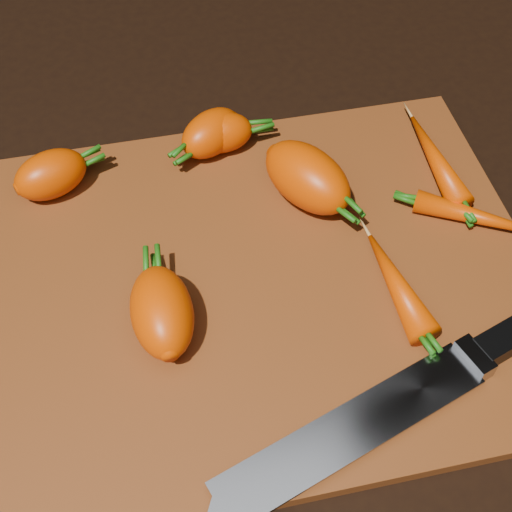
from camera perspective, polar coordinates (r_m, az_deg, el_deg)
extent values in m
cube|color=black|center=(0.65, 0.18, -2.58)|extent=(2.00, 2.00, 0.01)
cube|color=brown|center=(0.64, 0.19, -2.01)|extent=(0.50, 0.40, 0.01)
ellipsoid|color=#D23E00|center=(0.71, -16.11, 6.28)|extent=(0.08, 0.07, 0.05)
ellipsoid|color=#D23E00|center=(0.68, 4.13, 6.30)|extent=(0.10, 0.11, 0.06)
ellipsoid|color=#D23E00|center=(0.59, -7.54, -4.47)|extent=(0.05, 0.09, 0.05)
ellipsoid|color=#D23E00|center=(0.73, -3.62, 9.79)|extent=(0.08, 0.08, 0.04)
ellipsoid|color=#D23E00|center=(0.73, -2.79, 9.83)|extent=(0.06, 0.04, 0.04)
ellipsoid|color=#D23E00|center=(0.74, 14.17, 7.56)|extent=(0.03, 0.13, 0.03)
ellipsoid|color=#D23E00|center=(0.70, 17.68, 2.90)|extent=(0.12, 0.09, 0.02)
ellipsoid|color=#D23E00|center=(0.62, 11.17, -2.19)|extent=(0.04, 0.11, 0.03)
cube|color=gray|center=(0.53, -3.01, -19.50)|extent=(0.23, 0.11, 0.00)
cube|color=gray|center=(0.56, 8.20, -13.33)|extent=(0.03, 0.04, 0.02)
cube|color=black|center=(0.59, 13.95, -9.81)|extent=(0.13, 0.06, 0.02)
cylinder|color=#B2B2B7|center=(0.57, 12.61, -10.32)|extent=(0.01, 0.01, 0.00)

